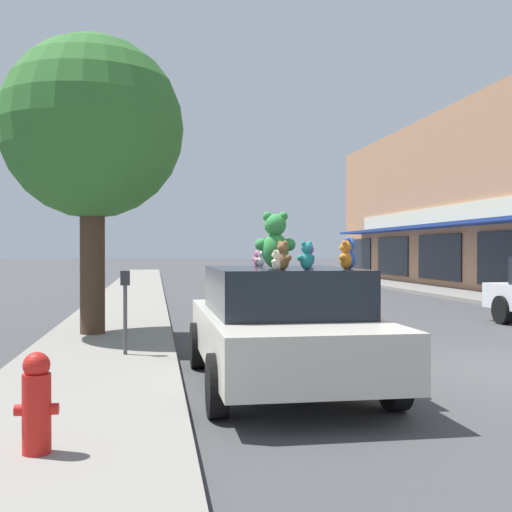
% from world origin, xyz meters
% --- Properties ---
extents(sidewalk_near, '(2.35, 90.00, 0.13)m').
position_xyz_m(sidewalk_near, '(-6.05, 0.00, 0.06)').
color(sidewalk_near, gray).
rests_on(sidewalk_near, ground_plane).
extents(plush_art_car, '(2.12, 4.52, 1.49)m').
position_xyz_m(plush_art_car, '(-3.62, -0.41, 0.79)').
color(plush_art_car, beige).
rests_on(plush_art_car, ground_plane).
extents(teddy_bear_giant, '(0.53, 0.34, 0.70)m').
position_xyz_m(teddy_bear_giant, '(-3.72, -0.51, 1.82)').
color(teddy_bear_giant, green).
rests_on(teddy_bear_giant, plush_art_car).
extents(teddy_bear_brown, '(0.20, 0.25, 0.33)m').
position_xyz_m(teddy_bear_brown, '(-3.78, -1.29, 1.64)').
color(teddy_bear_brown, olive).
rests_on(teddy_bear_brown, plush_art_car).
extents(teddy_bear_orange, '(0.21, 0.24, 0.33)m').
position_xyz_m(teddy_bear_orange, '(-3.00, -1.12, 1.65)').
color(teddy_bear_orange, orange).
rests_on(teddy_bear_orange, plush_art_car).
extents(teddy_bear_cream, '(0.14, 0.17, 0.23)m').
position_xyz_m(teddy_bear_cream, '(-3.90, -1.50, 1.59)').
color(teddy_bear_cream, beige).
rests_on(teddy_bear_cream, plush_art_car).
extents(teddy_bear_red, '(0.21, 0.14, 0.28)m').
position_xyz_m(teddy_bear_red, '(-3.70, -0.81, 1.62)').
color(teddy_bear_red, red).
rests_on(teddy_bear_red, plush_art_car).
extents(teddy_bear_blue, '(0.24, 0.27, 0.37)m').
position_xyz_m(teddy_bear_blue, '(-2.92, -1.00, 1.67)').
color(teddy_bear_blue, blue).
rests_on(teddy_bear_blue, plush_art_car).
extents(teddy_bear_pink, '(0.17, 0.13, 0.22)m').
position_xyz_m(teddy_bear_pink, '(-3.78, 0.50, 1.59)').
color(teddy_bear_pink, pink).
rests_on(teddy_bear_pink, plush_art_car).
extents(teddy_bear_purple, '(0.21, 0.19, 0.30)m').
position_xyz_m(teddy_bear_purple, '(-3.12, 0.16, 1.63)').
color(teddy_bear_purple, purple).
rests_on(teddy_bear_purple, plush_art_car).
extents(teddy_bear_teal, '(0.24, 0.19, 0.32)m').
position_xyz_m(teddy_bear_teal, '(-3.51, -1.30, 1.64)').
color(teddy_bear_teal, teal).
rests_on(teddy_bear_teal, plush_art_car).
extents(teddy_bear_white, '(0.17, 0.11, 0.22)m').
position_xyz_m(teddy_bear_white, '(-3.75, 0.38, 1.59)').
color(teddy_bear_white, white).
rests_on(teddy_bear_white, plush_art_car).
extents(street_tree, '(3.45, 3.45, 5.63)m').
position_xyz_m(street_tree, '(-6.36, 4.17, 4.00)').
color(street_tree, '#473323').
rests_on(street_tree, sidewalk_near).
extents(fire_hydrant, '(0.33, 0.22, 0.79)m').
position_xyz_m(fire_hydrant, '(-6.10, -3.13, 0.52)').
color(fire_hydrant, red).
rests_on(fire_hydrant, sidewalk_near).
extents(parking_meter, '(0.14, 0.10, 1.27)m').
position_xyz_m(parking_meter, '(-5.64, 1.59, 0.94)').
color(parking_meter, '#4C4C51').
rests_on(parking_meter, sidewalk_near).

